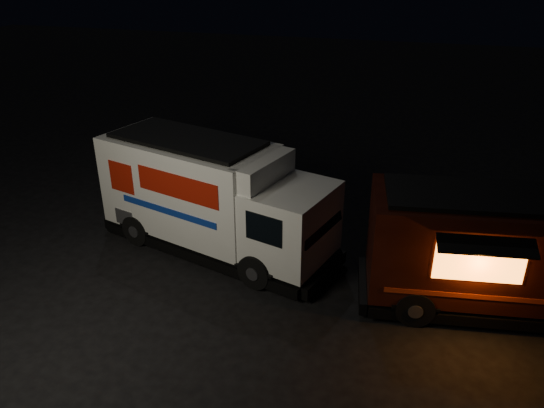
# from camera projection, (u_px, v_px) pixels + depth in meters

# --- Properties ---
(ground) EXTENTS (80.00, 80.00, 0.00)m
(ground) POSITION_uv_depth(u_px,v_px,m) (242.00, 298.00, 12.64)
(ground) COLOR black
(ground) RESTS_ON ground
(white_truck) EXTENTS (7.14, 4.09, 3.07)m
(white_truck) POSITION_uv_depth(u_px,v_px,m) (216.00, 198.00, 14.11)
(white_truck) COLOR white
(white_truck) RESTS_ON ground
(red_truck) EXTENTS (6.31, 3.08, 2.82)m
(red_truck) POSITION_uv_depth(u_px,v_px,m) (499.00, 252.00, 11.84)
(red_truck) COLOR #331009
(red_truck) RESTS_ON ground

